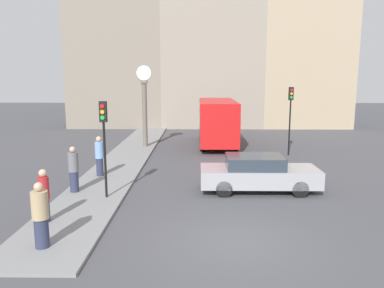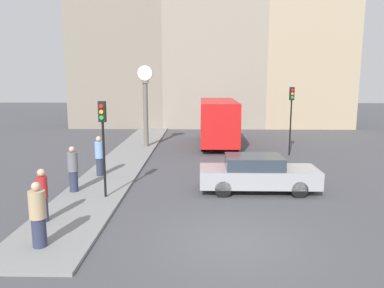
# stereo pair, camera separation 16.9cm
# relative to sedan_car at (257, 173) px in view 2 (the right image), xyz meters

# --- Properties ---
(ground_plane) EXTENTS (120.00, 120.00, 0.00)m
(ground_plane) POSITION_rel_sedan_car_xyz_m (-1.38, -4.85, -0.75)
(ground_plane) COLOR #47474C
(sidewalk_corner) EXTENTS (2.52, 26.56, 0.10)m
(sidewalk_corner) POSITION_rel_sedan_car_xyz_m (-6.55, 6.43, -0.70)
(sidewalk_corner) COLOR gray
(sidewalk_corner) RESTS_ON ground_plane
(building_row) EXTENTS (25.94, 5.00, 18.52)m
(building_row) POSITION_rel_sedan_car_xyz_m (-1.62, 21.16, 7.95)
(building_row) COLOR gray
(building_row) RESTS_ON ground_plane
(sedan_car) EXTENTS (4.75, 1.81, 1.47)m
(sedan_car) POSITION_rel_sedan_car_xyz_m (0.00, 0.00, 0.00)
(sedan_car) COLOR #9E9EA3
(sedan_car) RESTS_ON ground_plane
(bus_distant) EXTENTS (2.40, 7.17, 3.07)m
(bus_distant) POSITION_rel_sedan_car_xyz_m (-1.11, 10.66, 0.99)
(bus_distant) COLOR red
(bus_distant) RESTS_ON ground_plane
(traffic_light_near) EXTENTS (0.26, 0.24, 3.63)m
(traffic_light_near) POSITION_rel_sedan_car_xyz_m (-5.93, -1.18, 1.96)
(traffic_light_near) COLOR black
(traffic_light_near) RESTS_ON sidewalk_corner
(traffic_light_far) EXTENTS (0.26, 0.24, 4.05)m
(traffic_light_far) POSITION_rel_sedan_car_xyz_m (3.01, 7.30, 2.14)
(traffic_light_far) COLOR black
(traffic_light_far) RESTS_ON ground_plane
(street_clock) EXTENTS (1.03, 0.41, 5.31)m
(street_clock) POSITION_rel_sedan_car_xyz_m (-5.91, 9.58, 2.03)
(street_clock) COLOR #666056
(street_clock) RESTS_ON sidewalk_corner
(pedestrian_red_top) EXTENTS (0.32, 0.32, 1.70)m
(pedestrian_red_top) POSITION_rel_sedan_car_xyz_m (-7.25, -3.69, 0.22)
(pedestrian_red_top) COLOR #2D334C
(pedestrian_red_top) RESTS_ON sidewalk_corner
(pedestrian_blue_stripe) EXTENTS (0.38, 0.38, 1.85)m
(pedestrian_blue_stripe) POSITION_rel_sedan_car_xyz_m (-6.97, 1.95, 0.28)
(pedestrian_blue_stripe) COLOR #2D334C
(pedestrian_blue_stripe) RESTS_ON sidewalk_corner
(pedestrian_tan_coat) EXTENTS (0.44, 0.44, 1.79)m
(pedestrian_tan_coat) POSITION_rel_sedan_car_xyz_m (-6.62, -5.47, 0.24)
(pedestrian_tan_coat) COLOR #2D334C
(pedestrian_tan_coat) RESTS_ON sidewalk_corner
(pedestrian_grey_jacket) EXTENTS (0.40, 0.40, 1.83)m
(pedestrian_grey_jacket) POSITION_rel_sedan_car_xyz_m (-7.36, -0.52, 0.26)
(pedestrian_grey_jacket) COLOR #2D334C
(pedestrian_grey_jacket) RESTS_ON sidewalk_corner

